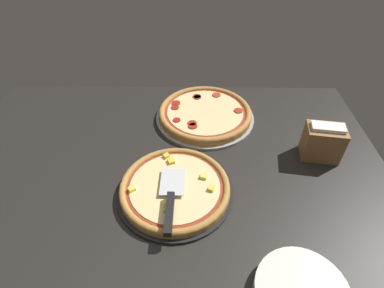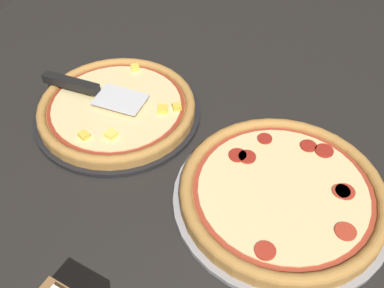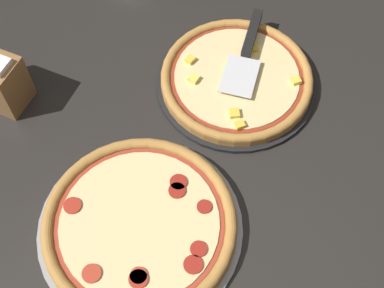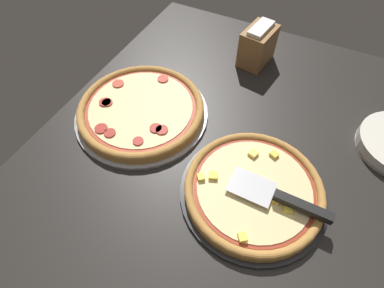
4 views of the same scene
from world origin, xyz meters
TOP-DOWN VIEW (x-y plane):
  - ground_plane at (0.00, 0.00)cm, footprint 153.75×117.53cm
  - pizza_pan_front at (4.18, -4.55)cm, footprint 36.69×36.69cm
  - pizza_front at (4.18, -4.55)cm, footprint 34.49×34.49cm
  - pizza_pan_back at (14.46, 34.77)cm, footprint 40.19×40.19cm
  - pizza_back at (14.44, 34.78)cm, footprint 37.78×37.78cm
  - serving_spatula at (3.38, -13.13)cm, footprint 7.55×24.50cm

SIDE VIEW (x-z plane):
  - ground_plane at x=0.00cm, z-range -3.60..0.00cm
  - pizza_pan_front at x=4.18cm, z-range 0.00..1.00cm
  - pizza_pan_back at x=14.46cm, z-range 0.00..1.00cm
  - pizza_front at x=4.18cm, z-range 0.84..4.05cm
  - pizza_back at x=14.44cm, z-range 1.01..4.22cm
  - serving_spatula at x=3.38cm, z-range 4.00..6.00cm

